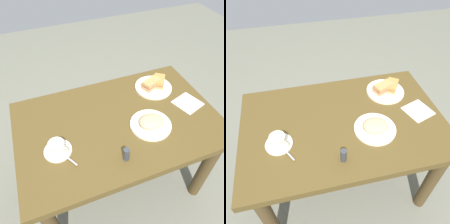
{
  "view_description": "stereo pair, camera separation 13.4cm",
  "coord_description": "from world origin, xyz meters",
  "views": [
    {
      "loc": [
        -0.36,
        -0.82,
        1.69
      ],
      "look_at": [
        -0.02,
        0.05,
        0.73
      ],
      "focal_mm": 36.11,
      "sensor_mm": 36.0,
      "label": 1
    },
    {
      "loc": [
        -0.23,
        -0.86,
        1.69
      ],
      "look_at": [
        -0.02,
        0.05,
        0.73
      ],
      "focal_mm": 36.11,
      "sensor_mm": 36.0,
      "label": 2
    }
  ],
  "objects": [
    {
      "name": "sandwich_front",
      "position": [
        0.32,
        0.2,
        0.74
      ],
      "size": [
        0.14,
        0.11,
        0.05
      ],
      "color": "tan",
      "rests_on": "sandwich_plate"
    },
    {
      "name": "napkin",
      "position": [
        0.47,
        -0.02,
        0.7
      ],
      "size": [
        0.19,
        0.19,
        0.0
      ],
      "primitive_type": "cube",
      "rotation": [
        0.0,
        0.0,
        0.32
      ],
      "color": "white",
      "rests_on": "dining_table"
    },
    {
      "name": "spoon",
      "position": [
        -0.34,
        -0.15,
        0.71
      ],
      "size": [
        0.06,
        0.09,
        0.01
      ],
      "color": "silver",
      "rests_on": "coffee_saucer"
    },
    {
      "name": "side_food_pile",
      "position": [
        0.16,
        -0.1,
        0.74
      ],
      "size": [
        0.14,
        0.12,
        0.04
      ],
      "primitive_type": "ellipsoid",
      "color": "tan",
      "rests_on": "side_plate"
    },
    {
      "name": "coffee_saucer",
      "position": [
        -0.38,
        -0.09,
        0.71
      ],
      "size": [
        0.15,
        0.15,
        0.01
      ],
      "primitive_type": "cylinder",
      "color": "silver",
      "rests_on": "dining_table"
    },
    {
      "name": "ground_plane",
      "position": [
        0.0,
        0.0,
        0.0
      ],
      "size": [
        6.0,
        6.0,
        0.0
      ],
      "primitive_type": "plane",
      "color": "slate"
    },
    {
      "name": "salt_shaker",
      "position": [
        -0.06,
        -0.26,
        0.74
      ],
      "size": [
        0.03,
        0.03,
        0.08
      ],
      "primitive_type": "cylinder",
      "color": "#33383D",
      "rests_on": "dining_table"
    },
    {
      "name": "dining_table",
      "position": [
        0.0,
        0.0,
        0.58
      ],
      "size": [
        1.19,
        0.77,
        0.7
      ],
      "color": "#513E1C",
      "rests_on": "ground_plane"
    },
    {
      "name": "coffee_cup",
      "position": [
        -0.38,
        -0.09,
        0.74
      ],
      "size": [
        0.1,
        0.09,
        0.06
      ],
      "color": "beige",
      "rests_on": "coffee_saucer"
    },
    {
      "name": "side_plate",
      "position": [
        0.16,
        -0.1,
        0.71
      ],
      "size": [
        0.24,
        0.24,
        0.01
      ],
      "primitive_type": "cylinder",
      "color": "silver",
      "rests_on": "dining_table"
    },
    {
      "name": "sandwich_back",
      "position": [
        0.38,
        0.21,
        0.74
      ],
      "size": [
        0.12,
        0.13,
        0.05
      ],
      "color": "#C08245",
      "rests_on": "sandwich_plate"
    },
    {
      "name": "sandwich_plate",
      "position": [
        0.34,
        0.19,
        0.71
      ],
      "size": [
        0.25,
        0.25,
        0.01
      ],
      "primitive_type": "cylinder",
      "color": "beige",
      "rests_on": "dining_table"
    }
  ]
}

